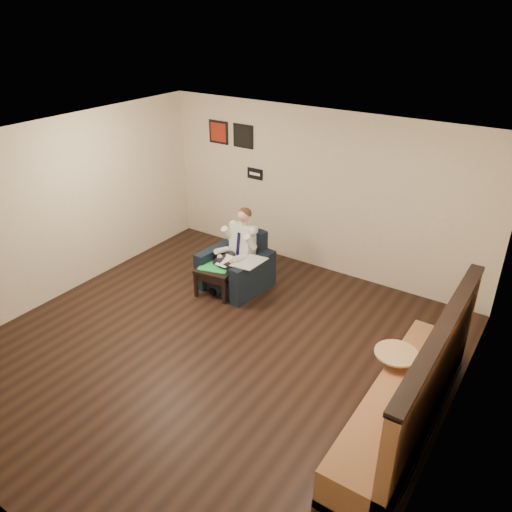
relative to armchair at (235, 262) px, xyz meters
The scene contains 18 objects.
ground 1.82m from the armchair, 64.37° to the right, with size 6.00×6.00×0.00m, color black.
wall_back 1.85m from the armchair, 61.59° to the left, with size 6.00×0.02×2.80m, color #F0E4C5.
wall_left 2.90m from the armchair, 144.60° to the right, with size 0.02×6.00×2.80m, color #F0E4C5.
wall_right 4.19m from the armchair, 22.91° to the right, with size 0.02×6.00×2.80m, color #F0E4C5.
ceiling 2.92m from the armchair, 64.37° to the right, with size 6.00×6.00×0.02m, color white.
seating_sign 1.82m from the armchair, 111.07° to the left, with size 0.32×0.02×0.20m, color black.
art_print_left 2.56m from the armchair, 133.79° to the left, with size 0.42×0.03×0.42m, color #9F2413.
art_print_right 2.32m from the armchair, 119.44° to the left, with size 0.42×0.03×0.42m, color black.
armchair is the anchor object (origin of this frame).
seated_man 0.21m from the armchair, 96.12° to the right, with size 0.61×0.92×1.28m, color silver, non-canonical shape.
lap_papers 0.25m from the armchair, 96.12° to the right, with size 0.21×0.31×0.01m, color white.
newspaper 0.44m from the armchair, 20.68° to the right, with size 0.41×0.51×0.01m, color silver.
side_table 0.41m from the armchair, 111.85° to the right, with size 0.58×0.58×0.47m, color black.
green_folder 0.38m from the armchair, 114.37° to the right, with size 0.47×0.34×0.01m, color #29D058.
coffee_mug 0.18m from the armchair, 76.25° to the right, with size 0.09×0.09×0.10m, color white.
smartphone 0.18m from the armchair, 124.74° to the right, with size 0.15×0.07×0.01m, color black.
banquette 3.68m from the armchair, 24.17° to the right, with size 0.69×2.89×1.48m, color #905E38.
cafe_table 3.27m from the armchair, 18.88° to the right, with size 0.51×0.51×0.64m, color tan.
Camera 1 is at (3.54, -4.26, 4.31)m, focal length 35.00 mm.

